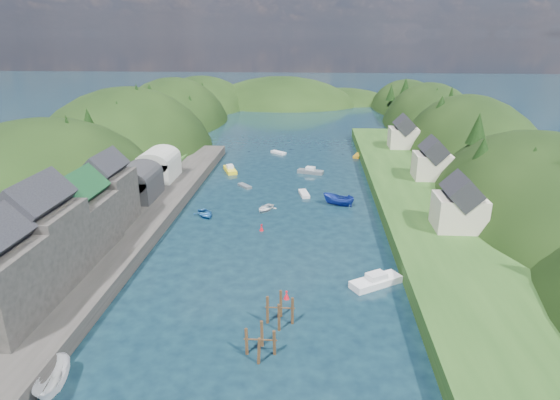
# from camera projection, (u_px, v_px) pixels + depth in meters

# --- Properties ---
(ground) EXTENTS (600.00, 600.00, 0.00)m
(ground) POSITION_uv_depth(u_px,v_px,m) (288.00, 183.00, 99.00)
(ground) COLOR black
(ground) RESTS_ON ground
(hillside_left) EXTENTS (44.00, 245.56, 52.00)m
(hillside_left) POSITION_uv_depth(u_px,v_px,m) (129.00, 180.00, 128.29)
(hillside_left) COLOR black
(hillside_left) RESTS_ON ground
(hillside_right) EXTENTS (36.00, 245.56, 48.00)m
(hillside_right) POSITION_uv_depth(u_px,v_px,m) (465.00, 185.00, 121.87)
(hillside_right) COLOR black
(hillside_right) RESTS_ON ground
(far_hills) EXTENTS (103.00, 68.00, 44.00)m
(far_hills) POSITION_uv_depth(u_px,v_px,m) (305.00, 126.00, 219.05)
(far_hills) COLOR black
(far_hills) RESTS_ON ground
(hill_trees) EXTENTS (91.95, 148.20, 12.79)m
(hill_trees) POSITION_uv_depth(u_px,v_px,m) (293.00, 118.00, 109.57)
(hill_trees) COLOR black
(hill_trees) RESTS_ON ground
(quay_left) EXTENTS (12.00, 110.00, 2.00)m
(quay_left) POSITION_uv_depth(u_px,v_px,m) (121.00, 232.00, 72.13)
(quay_left) COLOR #2D2B28
(quay_left) RESTS_ON ground
(terrace_left_grass) EXTENTS (12.00, 110.00, 2.50)m
(terrace_left_grass) POSITION_uv_depth(u_px,v_px,m) (77.00, 229.00, 72.53)
(terrace_left_grass) COLOR #234719
(terrace_left_grass) RESTS_ON ground
(quayside_buildings) EXTENTS (8.00, 35.84, 12.90)m
(quayside_buildings) POSITION_uv_depth(u_px,v_px,m) (56.00, 230.00, 57.44)
(quayside_buildings) COLOR #2D2B28
(quayside_buildings) RESTS_ON quay_left
(boat_sheds) EXTENTS (7.00, 21.00, 7.50)m
(boat_sheds) POSITION_uv_depth(u_px,v_px,m) (148.00, 171.00, 88.69)
(boat_sheds) COLOR #2D2D30
(boat_sheds) RESTS_ON quay_left
(terrace_right) EXTENTS (16.00, 120.00, 2.40)m
(terrace_right) POSITION_uv_depth(u_px,v_px,m) (418.00, 196.00, 87.48)
(terrace_right) COLOR #234719
(terrace_right) RESTS_ON ground
(right_bank_cottages) EXTENTS (9.00, 59.24, 8.41)m
(right_bank_cottages) POSITION_uv_depth(u_px,v_px,m) (427.00, 161.00, 93.54)
(right_bank_cottages) COLOR beige
(right_bank_cottages) RESTS_ON terrace_right
(piling_cluster_near) EXTENTS (3.28, 3.05, 3.42)m
(piling_cluster_near) POSITION_uv_depth(u_px,v_px,m) (260.00, 344.00, 45.74)
(piling_cluster_near) COLOR #382314
(piling_cluster_near) RESTS_ON ground
(piling_cluster_far) EXTENTS (3.25, 3.03, 3.85)m
(piling_cluster_far) POSITION_uv_depth(u_px,v_px,m) (280.00, 313.00, 50.60)
(piling_cluster_far) COLOR #382314
(piling_cluster_far) RESTS_ON ground
(channel_buoy_near) EXTENTS (0.70, 0.70, 1.10)m
(channel_buoy_near) POSITION_uv_depth(u_px,v_px,m) (286.00, 295.00, 55.60)
(channel_buoy_near) COLOR red
(channel_buoy_near) RESTS_ON ground
(channel_buoy_far) EXTENTS (0.70, 0.70, 1.10)m
(channel_buoy_far) POSITION_uv_depth(u_px,v_px,m) (262.00, 228.00, 74.96)
(channel_buoy_far) COLOR red
(channel_buoy_far) RESTS_ON ground
(moored_boats) EXTENTS (36.82, 93.29, 2.31)m
(moored_boats) POSITION_uv_depth(u_px,v_px,m) (267.00, 219.00, 77.98)
(moored_boats) COLOR white
(moored_boats) RESTS_ON ground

